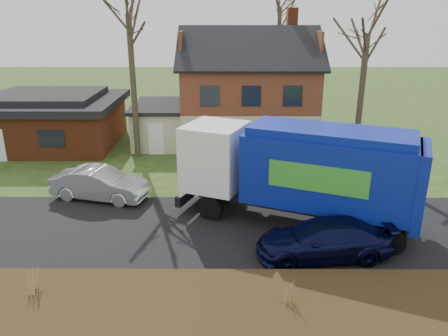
{
  "coord_description": "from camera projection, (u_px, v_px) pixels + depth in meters",
  "views": [
    {
      "loc": [
        0.42,
        -17.03,
        8.96
      ],
      "look_at": [
        0.33,
        2.5,
        1.97
      ],
      "focal_mm": 35.0,
      "sensor_mm": 36.0,
      "label": 1
    }
  ],
  "objects": [
    {
      "name": "silver_sedan",
      "position": [
        100.0,
        184.0,
        21.98
      ],
      "size": [
        5.11,
        2.78,
        1.6
      ],
      "primitive_type": "imported",
      "rotation": [
        0.0,
        0.0,
        1.33
      ],
      "color": "#B1B5B9",
      "rests_on": "ground"
    },
    {
      "name": "ranch_house",
      "position": [
        50.0,
        120.0,
        30.73
      ],
      "size": [
        9.8,
        8.2,
        3.7
      ],
      "color": "brown",
      "rests_on": "ground"
    },
    {
      "name": "navy_wagon",
      "position": [
        323.0,
        239.0,
        16.73
      ],
      "size": [
        5.31,
        2.54,
        1.49
      ],
      "primitive_type": "imported",
      "rotation": [
        0.0,
        0.0,
        -1.48
      ],
      "color": "black",
      "rests_on": "ground"
    },
    {
      "name": "garbage_truck",
      "position": [
        302.0,
        169.0,
        18.81
      ],
      "size": [
        10.73,
        6.6,
        4.48
      ],
      "rotation": [
        0.0,
        0.0,
        -0.39
      ],
      "color": "black",
      "rests_on": "ground"
    },
    {
      "name": "grass_clump_mid",
      "position": [
        289.0,
        292.0,
        13.59
      ],
      "size": [
        0.32,
        0.26,
        0.9
      ],
      "color": "#9C8545",
      "rests_on": "mulch_verge"
    },
    {
      "name": "road",
      "position": [
        216.0,
        229.0,
        19.05
      ],
      "size": [
        80.0,
        7.0,
        0.02
      ],
      "primitive_type": "cube",
      "color": "black",
      "rests_on": "ground"
    },
    {
      "name": "grass_clump_west",
      "position": [
        35.0,
        279.0,
        14.13
      ],
      "size": [
        0.37,
        0.31,
        0.98
      ],
      "color": "#AA964B",
      "rests_on": "mulch_verge"
    },
    {
      "name": "ground",
      "position": [
        216.0,
        230.0,
        19.05
      ],
      "size": [
        120.0,
        120.0,
        0.0
      ],
      "primitive_type": "plane",
      "color": "#294617",
      "rests_on": "ground"
    },
    {
      "name": "tree_front_east",
      "position": [
        370.0,
        10.0,
        24.18
      ],
      "size": [
        4.03,
        4.03,
        11.18
      ],
      "color": "#403326",
      "rests_on": "ground"
    },
    {
      "name": "main_house",
      "position": [
        241.0,
        86.0,
        30.78
      ],
      "size": [
        12.95,
        8.95,
        9.26
      ],
      "color": "beige",
      "rests_on": "ground"
    },
    {
      "name": "mulch_verge",
      "position": [
        213.0,
        303.0,
        14.01
      ],
      "size": [
        80.0,
        3.5,
        0.3
      ],
      "primitive_type": "cube",
      "color": "black",
      "rests_on": "ground"
    }
  ]
}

